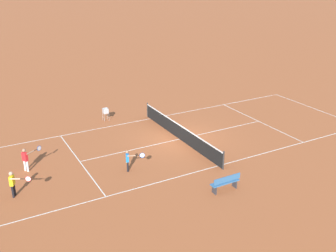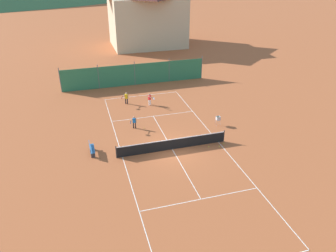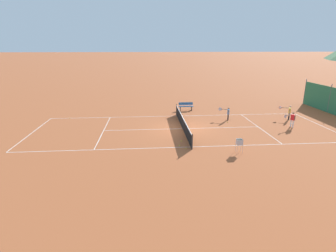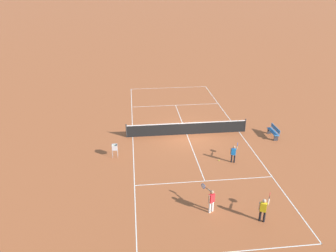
# 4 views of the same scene
# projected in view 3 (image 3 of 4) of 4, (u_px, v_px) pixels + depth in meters

# --- Properties ---
(ground_plane) EXTENTS (600.00, 600.00, 0.00)m
(ground_plane) POSITION_uv_depth(u_px,v_px,m) (183.00, 129.00, 21.50)
(ground_plane) COLOR #A8542D
(court_line_markings) EXTENTS (8.25, 23.85, 0.01)m
(court_line_markings) POSITION_uv_depth(u_px,v_px,m) (183.00, 129.00, 21.50)
(court_line_markings) COLOR white
(court_line_markings) RESTS_ON ground
(tennis_net) EXTENTS (9.18, 0.08, 1.06)m
(tennis_net) POSITION_uv_depth(u_px,v_px,m) (183.00, 123.00, 21.35)
(tennis_net) COLOR #2D2D2D
(tennis_net) RESTS_ON ground
(player_far_baseline) EXTENTS (0.83, 0.91, 1.30)m
(player_far_baseline) POSITION_uv_depth(u_px,v_px,m) (289.00, 111.00, 23.98)
(player_far_baseline) COLOR black
(player_far_baseline) RESTS_ON ground
(player_near_baseline) EXTENTS (0.70, 0.91, 1.19)m
(player_near_baseline) POSITION_uv_depth(u_px,v_px,m) (228.00, 113.00, 23.81)
(player_near_baseline) COLOR black
(player_near_baseline) RESTS_ON ground
(player_near_service) EXTENTS (0.53, 1.08, 1.29)m
(player_near_service) POSITION_uv_depth(u_px,v_px,m) (292.00, 118.00, 21.69)
(player_near_service) COLOR white
(player_near_service) RESTS_ON ground
(tennis_ball_far_corner) EXTENTS (0.07, 0.07, 0.07)m
(tennis_ball_far_corner) POSITION_uv_depth(u_px,v_px,m) (179.00, 145.00, 17.76)
(tennis_ball_far_corner) COLOR #CCE033
(tennis_ball_far_corner) RESTS_ON ground
(tennis_ball_alley_right) EXTENTS (0.07, 0.07, 0.07)m
(tennis_ball_alley_right) POSITION_uv_depth(u_px,v_px,m) (70.00, 118.00, 24.54)
(tennis_ball_alley_right) COLOR #CCE033
(tennis_ball_alley_right) RESTS_ON ground
(tennis_ball_near_corner) EXTENTS (0.07, 0.07, 0.07)m
(tennis_ball_near_corner) POSITION_uv_depth(u_px,v_px,m) (181.00, 141.00, 18.59)
(tennis_ball_near_corner) COLOR #CCE033
(tennis_ball_near_corner) RESTS_ON ground
(tennis_ball_service_box) EXTENTS (0.07, 0.07, 0.07)m
(tennis_ball_service_box) POSITION_uv_depth(u_px,v_px,m) (227.00, 122.00, 23.17)
(tennis_ball_service_box) COLOR #CCE033
(tennis_ball_service_box) RESTS_ON ground
(tennis_ball_alley_left) EXTENTS (0.07, 0.07, 0.07)m
(tennis_ball_alley_left) POSITION_uv_depth(u_px,v_px,m) (186.00, 148.00, 17.26)
(tennis_ball_alley_left) COLOR #CCE033
(tennis_ball_alley_left) RESTS_ON ground
(ball_hopper) EXTENTS (0.36, 0.36, 0.89)m
(ball_hopper) POSITION_uv_depth(u_px,v_px,m) (239.00, 143.00, 16.47)
(ball_hopper) COLOR #B7B7BC
(ball_hopper) RESTS_ON ground
(courtside_bench) EXTENTS (0.36, 1.50, 0.84)m
(courtside_bench) POSITION_uv_depth(u_px,v_px,m) (186.00, 106.00, 27.51)
(courtside_bench) COLOR #336699
(courtside_bench) RESTS_ON ground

